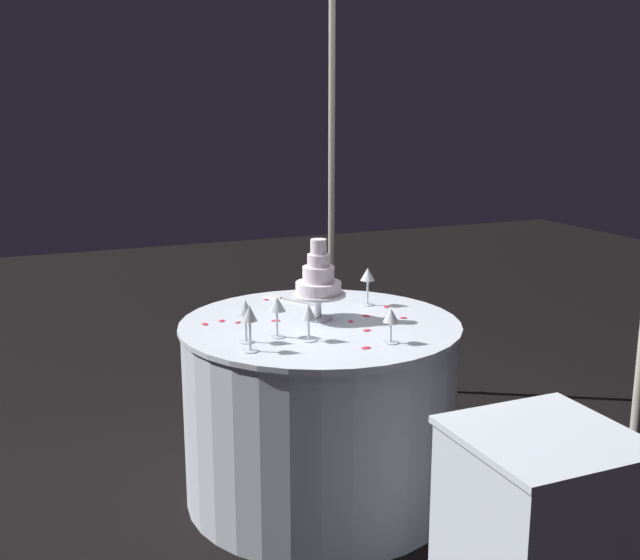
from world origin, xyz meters
TOP-DOWN VIEW (x-y plane):
  - ground_plane at (0.00, 0.00)m, footprint 12.00×12.00m
  - decorative_arch at (-0.00, 0.55)m, footprint 2.29×0.06m
  - main_table at (0.00, 0.00)m, footprint 1.12×1.12m
  - tiered_cake at (-0.04, 0.01)m, footprint 0.22×0.22m
  - wine_glass_0 at (0.12, -0.23)m, footprint 0.07×0.07m
  - wine_glass_1 at (0.24, -0.37)m, footprint 0.06×0.06m
  - wine_glass_2 at (0.35, 0.13)m, footprint 0.06×0.06m
  - wine_glass_3 at (0.21, -0.13)m, footprint 0.06×0.06m
  - wine_glass_4 at (-0.17, 0.29)m, footprint 0.06×0.06m
  - wine_glass_5 at (0.14, -0.35)m, footprint 0.06×0.06m
  - cake_knife at (-0.37, 0.00)m, footprint 0.27×0.16m
  - rose_petal_0 at (-0.17, -0.36)m, footprint 0.04×0.04m
  - rose_petal_1 at (-0.08, -0.16)m, footprint 0.04×0.04m
  - rose_petal_2 at (0.18, 0.12)m, footprint 0.03×0.04m
  - rose_petal_3 at (-0.10, 0.35)m, footprint 0.04×0.04m
  - rose_petal_4 at (-0.29, 0.13)m, footprint 0.03×0.03m
  - rose_petal_5 at (-0.42, -0.08)m, footprint 0.03×0.03m
  - rose_petal_6 at (-0.37, 0.01)m, footprint 0.05×0.05m
  - rose_petal_7 at (-0.12, -0.30)m, footprint 0.03×0.03m
  - rose_petal_8 at (-0.01, 0.21)m, footprint 0.05×0.04m
  - rose_petal_9 at (0.04, 0.12)m, footprint 0.04×0.03m
  - rose_petal_10 at (-0.15, -0.43)m, footprint 0.04×0.03m
  - rose_petal_11 at (0.08, 0.34)m, footprint 0.03×0.03m
  - rose_petal_12 at (0.37, 0.02)m, footprint 0.03×0.04m

SIDE VIEW (x-z plane):
  - ground_plane at x=0.00m, z-range 0.00..0.00m
  - main_table at x=0.00m, z-range 0.00..0.75m
  - rose_petal_0 at x=-0.17m, z-range 0.75..0.75m
  - rose_petal_1 at x=-0.08m, z-range 0.75..0.75m
  - rose_petal_2 at x=0.18m, z-range 0.75..0.75m
  - rose_petal_3 at x=-0.10m, z-range 0.75..0.75m
  - rose_petal_4 at x=-0.29m, z-range 0.75..0.75m
  - rose_petal_5 at x=-0.42m, z-range 0.75..0.75m
  - rose_petal_6 at x=-0.37m, z-range 0.75..0.75m
  - rose_petal_7 at x=-0.12m, z-range 0.75..0.75m
  - rose_petal_8 at x=-0.01m, z-range 0.75..0.75m
  - rose_petal_9 at x=0.04m, z-range 0.75..0.75m
  - rose_petal_10 at x=-0.15m, z-range 0.75..0.75m
  - rose_petal_11 at x=0.08m, z-range 0.75..0.75m
  - rose_petal_12 at x=0.37m, z-range 0.75..0.75m
  - cake_knife at x=-0.37m, z-range 0.74..0.76m
  - wine_glass_2 at x=0.35m, z-range 0.78..0.91m
  - wine_glass_3 at x=0.21m, z-range 0.78..0.92m
  - wine_glass_5 at x=0.14m, z-range 0.79..0.94m
  - wine_glass_0 at x=0.12m, z-range 0.79..0.94m
  - wine_glass_1 at x=0.24m, z-range 0.79..0.96m
  - wine_glass_4 at x=-0.17m, z-range 0.79..0.96m
  - tiered_cake at x=-0.04m, z-range 0.74..1.07m
  - decorative_arch at x=0.00m, z-range 0.36..2.56m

